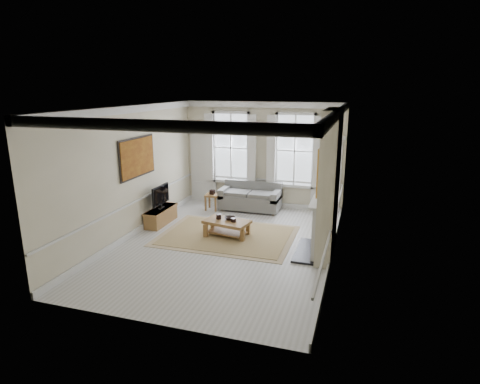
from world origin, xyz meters
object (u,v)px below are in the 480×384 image
(side_table, at_px, (212,197))
(tv_stand, at_px, (161,216))
(sofa, at_px, (251,198))
(coffee_table, at_px, (227,223))

(side_table, distance_m, tv_stand, 1.95)
(sofa, xyz_separation_m, side_table, (-1.16, -0.42, 0.04))
(sofa, bearing_deg, tv_stand, -134.63)
(side_table, height_order, coffee_table, side_table)
(coffee_table, distance_m, tv_stand, 2.19)
(side_table, relative_size, tv_stand, 0.40)
(side_table, distance_m, coffee_table, 2.42)
(coffee_table, bearing_deg, tv_stand, -179.30)
(side_table, xyz_separation_m, coffee_table, (1.22, -2.09, -0.05))
(sofa, relative_size, tv_stand, 1.50)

